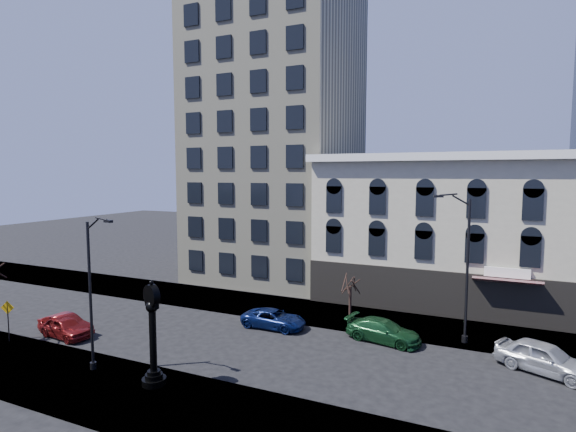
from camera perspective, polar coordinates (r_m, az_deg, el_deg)
The scene contains 15 objects.
ground at distance 30.34m, azimuth -6.83°, elevation -15.74°, with size 160.00×160.00×0.00m, color black.
sidewalk_far at distance 37.00m, azimuth -0.26°, elevation -11.67°, with size 160.00×6.00×0.12m, color gray.
sidewalk_near at distance 24.43m, azimuth -17.33°, elevation -21.25°, with size 160.00×6.00×0.12m, color gray.
cream_tower at distance 48.56m, azimuth -1.51°, elevation 15.35°, with size 15.90×15.40×42.50m.
victorian_row at distance 40.43m, azimuth 20.31°, elevation -1.94°, with size 22.60×11.19×12.50m.
street_clock at distance 24.66m, azimuth -16.78°, elevation -14.60°, with size 1.23×1.23×5.44m.
street_lamp_near at distance 26.12m, azimuth -23.27°, elevation -4.37°, with size 2.24×0.64×8.70m.
street_lamp_far at distance 30.20m, azimuth 20.67°, elevation -1.48°, with size 2.47×0.94×9.76m.
bare_tree_far at distance 34.05m, azimuth 7.93°, elevation -7.96°, with size 2.29×2.29×3.94m.
warning_sign at distance 34.58m, azimuth -32.03°, elevation -10.47°, with size 0.82×0.36×2.66m.
car_near_a at distance 34.32m, azimuth -26.44°, elevation -12.53°, with size 1.62×4.04×1.38m, color maroon.
car_near_b at distance 34.84m, azimuth -26.38°, elevation -12.29°, with size 1.42×4.07×1.34m, color maroon.
car_far_a at distance 32.71m, azimuth -1.81°, elevation -12.92°, with size 2.13×4.61×1.28m, color #0C194C.
car_far_b at distance 30.82m, azimuth 12.02°, elevation -14.06°, with size 2.00×4.92×1.43m, color #143F1E.
car_far_c at distance 29.39m, azimuth 29.79°, elevation -15.35°, with size 2.03×5.04×1.72m, color #A5A8AD.
Camera 1 is at (14.78, -24.14, 10.91)m, focal length 28.00 mm.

